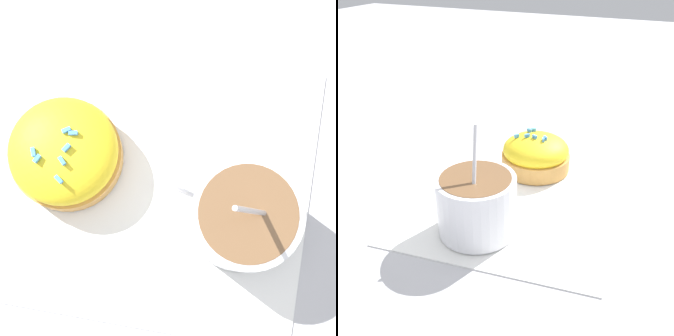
# 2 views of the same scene
# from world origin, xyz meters

# --- Properties ---
(ground_plane) EXTENTS (3.00, 3.00, 0.00)m
(ground_plane) POSITION_xyz_m (0.00, 0.00, 0.00)
(ground_plane) COLOR #B2B2B7
(paper_napkin) EXTENTS (0.30, 0.27, 0.00)m
(paper_napkin) POSITION_xyz_m (0.00, 0.00, 0.00)
(paper_napkin) COLOR white
(paper_napkin) RESTS_ON ground_plane
(coffee_cup) EXTENTS (0.11, 0.09, 0.12)m
(coffee_cup) POSITION_xyz_m (0.08, -0.01, 0.04)
(coffee_cup) COLOR white
(coffee_cup) RESTS_ON paper_napkin
(frosted_pastry) EXTENTS (0.09, 0.09, 0.05)m
(frosted_pastry) POSITION_xyz_m (-0.08, -0.00, 0.03)
(frosted_pastry) COLOR #D19347
(frosted_pastry) RESTS_ON paper_napkin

